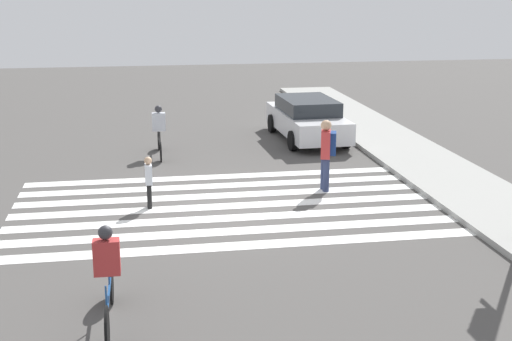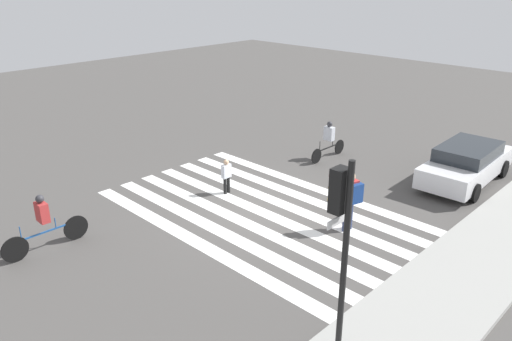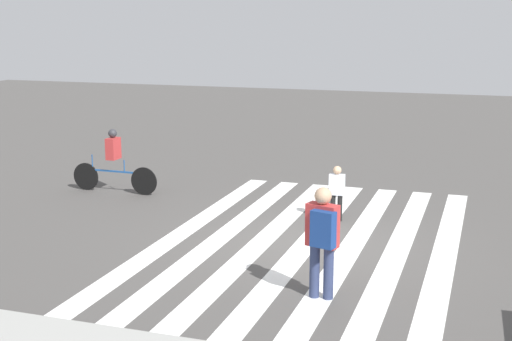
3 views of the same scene
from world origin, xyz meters
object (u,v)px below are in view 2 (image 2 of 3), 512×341
pedestrian_child_with_backpack (351,197)px  cyclist_mid_street (44,222)px  pedestrian_adult_tall_backpack (226,174)px  cyclist_far_lane (329,138)px  car_parked_far_curb (467,163)px  traffic_light (341,224)px

pedestrian_child_with_backpack → cyclist_mid_street: size_ratio=0.76×
pedestrian_adult_tall_backpack → cyclist_far_lane: (-5.21, 0.43, 0.16)m
pedestrian_adult_tall_backpack → cyclist_mid_street: cyclist_mid_street is taller
pedestrian_adult_tall_backpack → pedestrian_child_with_backpack: bearing=-82.7°
car_parked_far_curb → traffic_light: bearing=7.6°
pedestrian_adult_tall_backpack → car_parked_far_curb: 8.62m
pedestrian_child_with_backpack → cyclist_mid_street: 8.53m
pedestrian_child_with_backpack → car_parked_far_curb: 6.03m
pedestrian_adult_tall_backpack → car_parked_far_curb: size_ratio=0.26×
car_parked_far_curb → pedestrian_child_with_backpack: bearing=-11.0°
traffic_light → car_parked_far_curb: bearing=-170.3°
cyclist_mid_street → pedestrian_adult_tall_backpack: bearing=173.4°
cyclist_mid_street → car_parked_far_curb: bearing=154.5°
cyclist_mid_street → car_parked_far_curb: size_ratio=0.51×
pedestrian_child_with_backpack → cyclist_far_lane: 6.06m
traffic_light → cyclist_far_lane: bearing=-143.0°
cyclist_mid_street → car_parked_far_curb: (-12.66, 6.20, -0.14)m
pedestrian_child_with_backpack → pedestrian_adult_tall_backpack: size_ratio=1.48×
cyclist_mid_street → cyclist_far_lane: size_ratio=1.11×
cyclist_mid_street → pedestrian_child_with_backpack: bearing=142.4°
pedestrian_child_with_backpack → cyclist_mid_street: (6.71, -5.26, -0.20)m
traffic_light → pedestrian_child_with_backpack: traffic_light is taller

